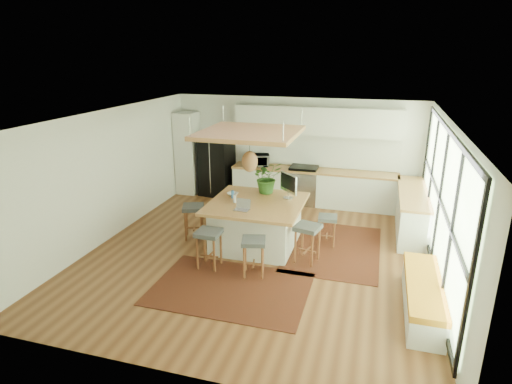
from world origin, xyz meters
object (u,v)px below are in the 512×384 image
(stool_near_left, at_px, (209,250))
(monitor, at_px, (288,186))
(fridge, at_px, (216,162))
(stool_right_back, at_px, (327,229))
(laptop, at_px, (242,204))
(stool_left_side, at_px, (194,222))
(stool_near_right, at_px, (254,257))
(island, at_px, (257,224))
(stool_right_front, at_px, (307,244))
(island_plant, at_px, (267,181))
(microwave, at_px, (259,159))

(stool_near_left, distance_m, monitor, 2.12)
(stool_near_left, relative_size, monitor, 1.28)
(fridge, distance_m, stool_right_back, 4.19)
(laptop, bearing_deg, stool_left_side, 162.80)
(fridge, distance_m, stool_near_left, 4.28)
(stool_near_right, height_order, laptop, laptop)
(stool_right_back, distance_m, stool_left_side, 2.80)
(island, bearing_deg, stool_right_front, -22.04)
(fridge, relative_size, stool_right_back, 2.69)
(stool_left_side, height_order, monitor, monitor)
(stool_right_back, bearing_deg, laptop, -149.59)
(fridge, distance_m, stool_left_side, 2.97)
(fridge, relative_size, stool_right_front, 2.30)
(monitor, distance_m, island_plant, 0.57)
(microwave, xyz_separation_m, island_plant, (0.80, -2.13, 0.08))
(stool_near_left, height_order, island_plant, island_plant)
(laptop, xyz_separation_m, microwave, (-0.61, 3.30, 0.06))
(stool_right_back, height_order, island_plant, island_plant)
(stool_near_left, height_order, stool_near_right, stool_near_left)
(stool_near_left, distance_m, laptop, 1.05)
(microwave, bearing_deg, island_plant, -86.86)
(island, xyz_separation_m, stool_right_back, (1.39, 0.39, -0.11))
(fridge, relative_size, stool_left_side, 2.35)
(fridge, relative_size, microwave, 3.08)
(island, distance_m, laptop, 0.79)
(island, bearing_deg, stool_near_left, -115.57)
(stool_right_front, bearing_deg, fridge, 133.27)
(fridge, xyz_separation_m, stool_right_back, (3.36, -2.44, -0.57))
(stool_near_right, height_order, stool_right_front, stool_right_front)
(stool_near_left, height_order, stool_left_side, same)
(fridge, distance_m, island_plant, 2.97)
(laptop, height_order, island_plant, island_plant)
(stool_near_left, xyz_separation_m, monitor, (1.12, 1.60, 0.83))
(monitor, xyz_separation_m, microwave, (-1.31, 2.37, -0.08))
(fridge, bearing_deg, stool_right_back, -27.56)
(monitor, height_order, island_plant, island_plant)
(stool_right_back, relative_size, stool_left_side, 0.87)
(island_plant, bearing_deg, island, -93.65)
(fridge, relative_size, laptop, 5.63)
(stool_near_right, bearing_deg, stool_left_side, 144.64)
(laptop, height_order, monitor, monitor)
(fridge, distance_m, microwave, 1.23)
(laptop, height_order, microwave, microwave)
(stool_near_right, relative_size, microwave, 1.25)
(stool_near_left, distance_m, stool_near_right, 0.87)
(fridge, height_order, stool_near_left, fridge)
(stool_left_side, bearing_deg, stool_near_left, -54.42)
(stool_near_right, bearing_deg, island, 103.91)
(monitor, bearing_deg, stool_near_right, -53.93)
(stool_near_left, relative_size, stool_right_back, 1.15)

